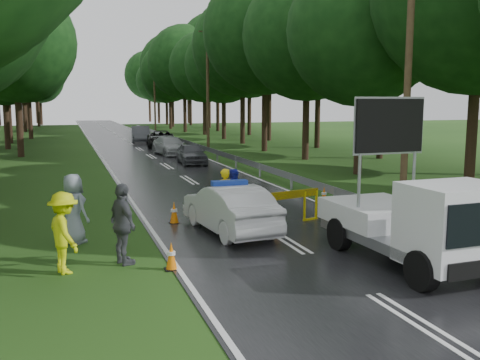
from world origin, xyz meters
name	(u,v)px	position (x,y,z in m)	size (l,w,h in m)	color
ground	(285,240)	(0.00, 0.00, 0.00)	(160.00, 160.00, 0.00)	#1C3F12
road	(140,149)	(0.00, 30.00, 0.01)	(7.00, 140.00, 0.02)	black
guardrail	(185,142)	(3.70, 29.67, 0.55)	(0.12, 60.06, 0.70)	gray
utility_pole_near	(409,63)	(5.20, 2.00, 5.06)	(1.40, 0.24, 10.00)	#3F2B1D
utility_pole_mid	(208,86)	(5.20, 28.00, 5.06)	(1.40, 0.24, 10.00)	#3F2B1D
utility_pole_far	(155,91)	(5.20, 54.00, 5.06)	(1.40, 0.24, 10.00)	#3F2B1D
police_sedan	(230,209)	(-1.20, 1.33, 0.70)	(1.95, 4.39, 1.54)	silver
work_truck	(418,223)	(1.97, -3.18, 1.05)	(2.34, 4.95, 3.89)	gray
barrier	(286,199)	(0.80, 1.79, 0.80)	(2.48, 0.68, 1.05)	#D5C00B
officer	(224,195)	(-0.89, 2.90, 0.85)	(0.62, 0.41, 1.70)	yellow
civilian	(235,194)	(-0.50, 3.00, 0.83)	(0.81, 0.63, 1.66)	#1B24B3
bystander_left	(64,233)	(-5.80, -1.10, 0.92)	(1.19, 0.69, 1.85)	#D0DD0C
bystander_mid	(123,224)	(-4.49, -0.86, 0.97)	(1.14, 0.47, 1.94)	#45484E
bystander_right	(74,209)	(-5.56, 1.52, 0.95)	(0.93, 0.60, 1.90)	gray
queue_car_first	(191,153)	(1.71, 18.82, 0.65)	(1.52, 3.79, 1.29)	#47484F
queue_car_second	(170,146)	(1.53, 24.82, 0.65)	(1.83, 4.50, 1.31)	#989BA0
queue_car_third	(161,139)	(2.01, 31.31, 0.69)	(2.30, 4.98, 1.38)	black
queue_car_fourth	(141,134)	(1.10, 37.31, 0.77)	(1.62, 4.66, 1.53)	#44464D
cone_near_left	(171,256)	(-3.50, -1.62, 0.32)	(0.31, 0.31, 0.66)	black
cone_center	(277,216)	(0.30, 1.31, 0.40)	(0.39, 0.39, 0.82)	black
cone_far	(249,211)	(-0.20, 2.50, 0.36)	(0.35, 0.35, 0.74)	black
cone_left_mid	(174,213)	(-2.52, 3.00, 0.34)	(0.33, 0.33, 0.71)	black
cone_right	(324,195)	(3.50, 4.50, 0.32)	(0.31, 0.31, 0.66)	black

